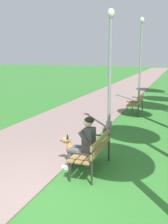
% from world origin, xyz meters
% --- Properties ---
extents(ground_plane, '(120.00, 120.00, 0.00)m').
position_xyz_m(ground_plane, '(0.00, 0.00, 0.00)').
color(ground_plane, '#33752D').
extents(paved_path, '(3.33, 60.00, 0.04)m').
position_xyz_m(paved_path, '(-1.86, 24.00, 0.02)').
color(paved_path, gray).
rests_on(paved_path, ground).
extents(park_bench_near, '(0.55, 1.50, 0.85)m').
position_xyz_m(park_bench_near, '(0.45, 1.52, 0.51)').
color(park_bench_near, olive).
rests_on(park_bench_near, ground).
extents(park_bench_mid, '(0.55, 1.50, 0.85)m').
position_xyz_m(park_bench_mid, '(0.41, 8.07, 0.51)').
color(park_bench_mid, olive).
rests_on(park_bench_mid, ground).
extents(person_seated_on_near_bench, '(0.74, 0.49, 1.25)m').
position_xyz_m(person_seated_on_near_bench, '(0.25, 1.48, 0.68)').
color(person_seated_on_near_bench, '#4C4C51').
rests_on(person_seated_on_near_bench, ground).
extents(dog_shepherd, '(0.79, 0.45, 0.71)m').
position_xyz_m(dog_shepherd, '(-0.11, 1.86, 0.26)').
color(dog_shepherd, '#B27F47').
rests_on(dog_shepherd, ground).
extents(lamp_post_near, '(0.24, 0.24, 4.05)m').
position_xyz_m(lamp_post_near, '(-0.08, 5.02, 2.10)').
color(lamp_post_near, gray).
rests_on(lamp_post_near, ground).
extents(lamp_post_mid, '(0.24, 0.24, 4.51)m').
position_xyz_m(lamp_post_mid, '(0.09, 10.95, 2.33)').
color(lamp_post_mid, gray).
rests_on(lamp_post_mid, ground).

